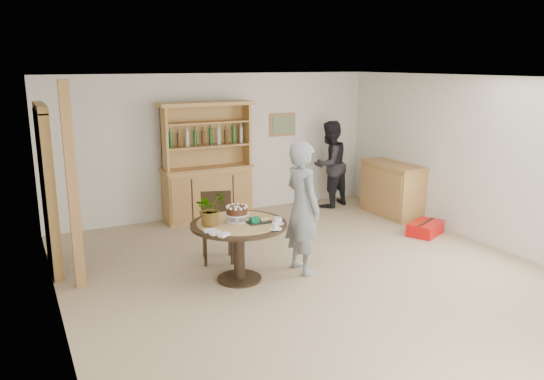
{
  "coord_description": "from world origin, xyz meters",
  "views": [
    {
      "loc": [
        -3.33,
        -5.27,
        2.68
      ],
      "look_at": [
        -0.29,
        0.76,
        1.05
      ],
      "focal_mm": 35.0,
      "sensor_mm": 36.0,
      "label": 1
    }
  ],
  "objects": [
    {
      "name": "dining_chair",
      "position": [
        -0.86,
        1.33,
        0.54
      ],
      "size": [
        0.52,
        0.52,
        0.95
      ],
      "rotation": [
        0.0,
        0.0,
        -0.3
      ],
      "color": "black",
      "rests_on": "ground"
    },
    {
      "name": "doorway",
      "position": [
        -2.93,
        2.0,
        1.11
      ],
      "size": [
        0.13,
        1.1,
        2.18
      ],
      "color": "black",
      "rests_on": "ground"
    },
    {
      "name": "napkins",
      "position": [
        -1.29,
        0.19,
        0.77
      ],
      "size": [
        0.24,
        0.33,
        0.03
      ],
      "color": "white",
      "rests_on": "dining_table"
    },
    {
      "name": "coffee_cup_b",
      "position": [
        -0.6,
        0.06,
        0.79
      ],
      "size": [
        0.15,
        0.15,
        0.08
      ],
      "color": "silver",
      "rests_on": "dining_table"
    },
    {
      "name": "birthday_cake",
      "position": [
        -0.88,
        0.56,
        0.88
      ],
      "size": [
        0.3,
        0.3,
        0.2
      ],
      "color": "white",
      "rests_on": "dining_table"
    },
    {
      "name": "adult_person",
      "position": [
        2.05,
        3.0,
        0.82
      ],
      "size": [
        0.95,
        0.84,
        1.63
      ],
      "primitive_type": "imported",
      "rotation": [
        0.0,
        0.0,
        3.46
      ],
      "color": "black",
      "rests_on": "ground"
    },
    {
      "name": "room_shell",
      "position": [
        0.0,
        0.01,
        1.74
      ],
      "size": [
        6.04,
        7.04,
        2.52
      ],
      "color": "white",
      "rests_on": "ground"
    },
    {
      "name": "dining_table",
      "position": [
        -0.88,
        0.51,
        0.6
      ],
      "size": [
        1.2,
        1.2,
        0.76
      ],
      "color": "black",
      "rests_on": "ground"
    },
    {
      "name": "ground",
      "position": [
        0.0,
        0.0,
        0.0
      ],
      "size": [
        7.0,
        7.0,
        0.0
      ],
      "primitive_type": "plane",
      "color": "tan",
      "rests_on": "ground"
    },
    {
      "name": "gift_tray",
      "position": [
        -0.66,
        0.38,
        0.79
      ],
      "size": [
        0.3,
        0.2,
        0.08
      ],
      "color": "black",
      "rests_on": "dining_table"
    },
    {
      "name": "teen_boy",
      "position": [
        -0.03,
        0.41,
        0.87
      ],
      "size": [
        0.44,
        0.65,
        1.73
      ],
      "primitive_type": "imported",
      "rotation": [
        0.0,
        0.0,
        1.62
      ],
      "color": "gray",
      "rests_on": "ground"
    },
    {
      "name": "flower_vase",
      "position": [
        -1.23,
        0.56,
        0.97
      ],
      "size": [
        0.47,
        0.44,
        0.42
      ],
      "primitive_type": "imported",
      "rotation": [
        0.0,
        0.0,
        0.35
      ],
      "color": "#3F7233",
      "rests_on": "dining_table"
    },
    {
      "name": "hutch",
      "position": [
        -0.3,
        3.24,
        0.69
      ],
      "size": [
        1.62,
        0.54,
        2.04
      ],
      "color": "#DDAC5D",
      "rests_on": "ground"
    },
    {
      "name": "pine_post",
      "position": [
        -2.7,
        1.2,
        1.25
      ],
      "size": [
        0.12,
        0.12,
        2.5
      ],
      "primitive_type": "cube",
      "color": "#AE8849",
      "rests_on": "ground"
    },
    {
      "name": "coffee_cup_a",
      "position": [
        -0.48,
        0.23,
        0.8
      ],
      "size": [
        0.15,
        0.15,
        0.09
      ],
      "color": "silver",
      "rests_on": "dining_table"
    },
    {
      "name": "red_suitcase",
      "position": [
        2.5,
        0.84,
        0.1
      ],
      "size": [
        0.71,
        0.61,
        0.21
      ],
      "rotation": [
        0.0,
        0.0,
        0.43
      ],
      "color": "red",
      "rests_on": "ground"
    },
    {
      "name": "sideboard",
      "position": [
        2.74,
        2.0,
        0.47
      ],
      "size": [
        0.54,
        1.26,
        0.94
      ],
      "color": "#DDAC5D",
      "rests_on": "ground"
    }
  ]
}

